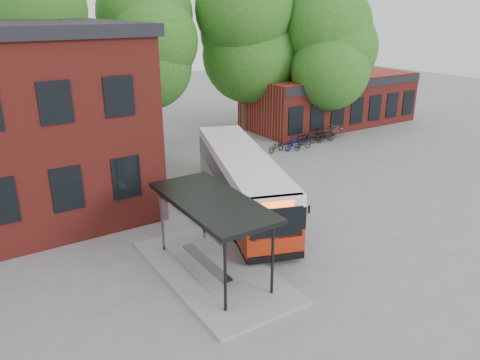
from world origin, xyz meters
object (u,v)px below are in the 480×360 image
bicycle_6 (324,135)px  bicycle_3 (308,138)px  bicycle_5 (326,135)px  bicycle_7 (334,131)px  bicycle_2 (303,144)px  bus_shelter (213,236)px  bicycle_0 (276,146)px  city_bus (242,182)px  bicycle_4 (312,136)px  bicycle_1 (293,143)px

bicycle_6 → bicycle_3: bearing=105.9°
bicycle_5 → bicycle_7: bearing=-66.5°
bicycle_2 → bicycle_7: bearing=-83.1°
bus_shelter → bicycle_5: 18.88m
bus_shelter → bicycle_0: size_ratio=4.60×
bicycle_0 → bicycle_6: bicycle_6 is taller
bus_shelter → city_bus: bus_shelter is taller
bicycle_4 → bicycle_7: bicycle_7 is taller
bicycle_4 → bicycle_5: bearing=-114.3°
city_bus → bicycle_1: city_bus is taller
bicycle_2 → bicycle_3: bearing=-63.4°
bicycle_2 → bicycle_4: 2.20m
bicycle_4 → bicycle_0: bearing=115.2°
bicycle_6 → bicycle_7: 1.06m
bus_shelter → bicycle_4: (14.62, 11.49, -1.00)m
bicycle_1 → bicycle_4: size_ratio=0.95×
bicycle_1 → bicycle_3: size_ratio=1.05×
bicycle_0 → bicycle_1: 1.27m
bicycle_0 → bicycle_7: bearing=-99.2°
city_bus → bicycle_6: city_bus is taller
bicycle_2 → bicycle_3: bicycle_3 is taller
bicycle_4 → bicycle_7: bearing=-78.4°
bicycle_4 → bicycle_6: (1.05, -0.12, -0.05)m
city_bus → bicycle_4: 12.96m
bus_shelter → bicycle_7: size_ratio=3.92×
bus_shelter → bicycle_4: bus_shelter is taller
bicycle_1 → bicycle_4: (2.40, 0.92, -0.04)m
bicycle_5 → bicycle_7: 1.40m
city_bus → bicycle_5: (11.48, 6.63, -0.88)m
bicycle_5 → bicycle_3: bearing=81.6°
bicycle_1 → bicycle_5: size_ratio=0.97×
bicycle_1 → bicycle_5: bearing=-94.2°
bicycle_0 → bicycle_4: size_ratio=0.88×
bicycle_1 → bicycle_2: 0.65m
bicycle_3 → bicycle_6: (1.74, 0.29, -0.07)m
bicycle_2 → bicycle_6: (2.88, 1.10, -0.03)m
bicycle_7 → bicycle_0: bearing=108.2°
city_bus → bicycle_2: 10.77m
bicycle_4 → bicycle_6: 1.05m
bicycle_4 → bicycle_1: bearing=125.5°
bicycle_7 → bicycle_6: bearing=103.0°
bus_shelter → city_bus: (3.94, 4.21, -0.06)m
bicycle_1 → bicycle_3: 1.78m
city_bus → bicycle_4: (10.68, 7.28, -0.93)m
bicycle_3 → bicycle_2: bearing=132.6°
bicycle_1 → bicycle_7: size_ratio=0.92×
bicycle_3 → bicycle_4: size_ratio=0.90×
bus_shelter → bicycle_4: bearing=38.2°
bicycle_6 → bicycle_7: bearing=-82.9°
bicycle_3 → bicycle_6: bicycle_3 is taller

